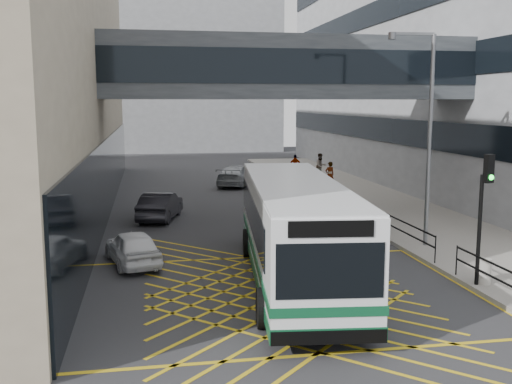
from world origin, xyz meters
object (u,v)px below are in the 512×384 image
street_lamp (425,127)px  pedestrian_c (295,165)px  car_silver (237,175)px  bus (294,228)px  car_white (133,247)px  pedestrian_b (321,166)px  traffic_light (484,201)px  litter_bin (484,271)px  pedestrian_a (330,175)px  car_dark (160,206)px

street_lamp → pedestrian_c: 23.41m
car_silver → street_lamp: size_ratio=0.60×
pedestrian_c → bus: bearing=83.4°
car_white → street_lamp: size_ratio=0.49×
pedestrian_b → car_white: bearing=-137.5°
traffic_light → litter_bin: (0.23, 0.16, -2.29)m
bus → traffic_light: bearing=-13.1°
street_lamp → pedestrian_a: street_lamp is taller
car_white → car_silver: (6.79, 19.83, 0.13)m
car_white → street_lamp: bearing=167.7°
bus → pedestrian_c: bearing=82.2°
street_lamp → car_white: bearing=-174.2°
litter_bin → pedestrian_a: 21.44m
car_dark → pedestrian_c: 18.48m
car_white → pedestrian_a: bearing=-141.2°
pedestrian_a → pedestrian_b: bearing=-110.1°
litter_bin → pedestrian_c: pedestrian_c is taller
car_white → litter_bin: car_white is taller
car_silver → car_dark: bearing=87.0°
bus → car_silver: bus is taller
car_dark → pedestrian_a: (11.37, 8.16, 0.34)m
car_dark → car_silver: 12.79m
litter_bin → pedestrian_b: bearing=84.8°
car_silver → pedestrian_b: (6.65, 1.87, 0.32)m
bus → car_silver: bearing=92.5°
litter_bin → pedestrian_c: size_ratio=0.49×
pedestrian_c → car_silver: bearing=42.3°
litter_bin → car_white: bearing=156.1°
car_dark → pedestrian_c: pedestrian_c is taller
litter_bin → pedestrian_a: pedestrian_a is taller
bus → litter_bin: bus is taller
pedestrian_b → pedestrian_c: pedestrian_b is taller
car_dark → bus: bearing=124.2°
car_dark → car_white: bearing=96.5°
bus → car_white: bus is taller
car_dark → litter_bin: car_dark is taller
bus → traffic_light: size_ratio=2.94×
car_silver → traffic_light: 25.28m
car_white → car_dark: size_ratio=0.91×
traffic_light → street_lamp: (0.58, 5.36, 2.05)m
traffic_light → pedestrian_b: traffic_light is taller
litter_bin → traffic_light: bearing=-144.2°
car_silver → traffic_light: size_ratio=1.20×
street_lamp → car_silver: bearing=107.4°
car_white → pedestrian_c: 26.24m
street_lamp → bus: bearing=-146.5°
pedestrian_a → car_silver: bearing=-40.4°
traffic_light → pedestrian_b: (2.66, 26.75, -1.76)m
car_silver → pedestrian_c: (5.11, 3.56, 0.21)m
litter_bin → pedestrian_b: pedestrian_b is taller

